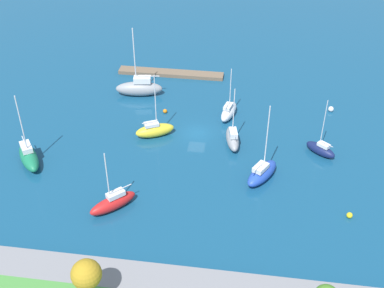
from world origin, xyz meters
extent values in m
plane|color=navy|center=(0.00, 0.00, 0.00)|extent=(160.00, 160.00, 0.00)
cube|color=brown|center=(6.86, -17.23, 0.32)|extent=(18.36, 2.18, 0.63)
cube|color=gray|center=(0.00, 27.64, 0.55)|extent=(73.48, 3.76, 1.11)
sphere|color=#AD841E|center=(6.00, 31.46, 5.26)|extent=(2.88, 2.88, 2.88)
ellipsoid|color=gray|center=(10.75, -9.62, 1.19)|extent=(7.82, 3.42, 2.37)
cube|color=silver|center=(10.15, -9.71, 2.86)|extent=(2.90, 1.79, 0.96)
cylinder|color=silver|center=(11.12, -9.57, 7.00)|extent=(0.18, 0.18, 9.24)
cylinder|color=silver|center=(9.25, -9.84, 3.49)|extent=(3.76, 0.68, 0.15)
ellipsoid|color=yellow|center=(5.88, 1.48, 0.93)|extent=(5.93, 4.25, 1.86)
cube|color=silver|center=(6.29, 1.68, 2.11)|extent=(2.34, 1.95, 0.48)
cylinder|color=silver|center=(5.63, 1.36, 5.86)|extent=(0.14, 0.14, 8.00)
cylinder|color=silver|center=(6.58, 1.82, 2.50)|extent=(1.94, 1.03, 0.11)
ellipsoid|color=red|center=(7.81, 17.24, 0.86)|extent=(5.53, 5.50, 1.71)
cube|color=silver|center=(7.46, 16.90, 2.03)|extent=(2.28, 2.27, 0.62)
cylinder|color=silver|center=(8.02, 17.45, 5.06)|extent=(0.15, 0.15, 6.69)
cylinder|color=silver|center=(6.96, 16.39, 2.49)|extent=(2.22, 2.20, 0.12)
ellipsoid|color=#19724C|center=(21.31, 10.15, 0.96)|extent=(5.59, 6.63, 1.93)
cube|color=silver|center=(21.62, 9.72, 2.31)|extent=(2.43, 2.69, 0.76)
cylinder|color=silver|center=(21.12, 10.42, 6.29)|extent=(0.16, 0.16, 8.71)
cylinder|color=silver|center=(21.95, 9.25, 2.84)|extent=(1.77, 2.41, 0.13)
ellipsoid|color=#2347B2|center=(-9.70, 9.12, 0.93)|extent=(4.89, 6.36, 1.86)
cube|color=silver|center=(-9.46, 9.54, 2.17)|extent=(2.21, 2.54, 0.62)
cylinder|color=silver|center=(-9.86, 8.85, 6.38)|extent=(0.15, 0.15, 9.04)
cylinder|color=silver|center=(-9.16, 10.07, 2.63)|extent=(1.49, 2.49, 0.12)
ellipsoid|color=#141E4C|center=(-17.52, 2.57, 0.73)|extent=(4.50, 4.03, 1.46)
cube|color=silver|center=(-17.80, 2.80, 1.70)|extent=(1.85, 1.74, 0.48)
cylinder|color=silver|center=(-17.35, 2.43, 4.97)|extent=(0.11, 0.11, 7.01)
cylinder|color=silver|center=(-18.13, 3.06, 2.09)|extent=(1.62, 1.31, 0.09)
ellipsoid|color=white|center=(-4.26, -5.07, 0.93)|extent=(2.91, 5.55, 1.86)
cube|color=silver|center=(-4.16, -4.66, 2.13)|extent=(1.44, 2.10, 0.53)
cylinder|color=silver|center=(-4.32, -5.33, 4.97)|extent=(0.13, 0.13, 6.21)
cylinder|color=silver|center=(-4.07, -4.30, 2.54)|extent=(0.61, 2.08, 0.10)
ellipsoid|color=gray|center=(-5.36, 1.99, 0.93)|extent=(2.77, 5.87, 1.86)
cube|color=silver|center=(-5.44, 2.44, 2.25)|extent=(1.40, 2.19, 0.79)
cylinder|color=silver|center=(-5.30, 1.71, 5.32)|extent=(0.14, 0.14, 6.93)
cylinder|color=silver|center=(-5.55, 2.99, 2.79)|extent=(0.62, 2.58, 0.11)
sphere|color=orange|center=(5.59, -4.83, 0.33)|extent=(0.65, 0.65, 0.65)
sphere|color=yellow|center=(-20.17, 14.83, 0.36)|extent=(0.72, 0.72, 0.72)
sphere|color=white|center=(-19.90, -8.89, 0.42)|extent=(0.84, 0.84, 0.84)
camera|label=1|loc=(-7.85, 60.19, 41.95)|focal=47.22mm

